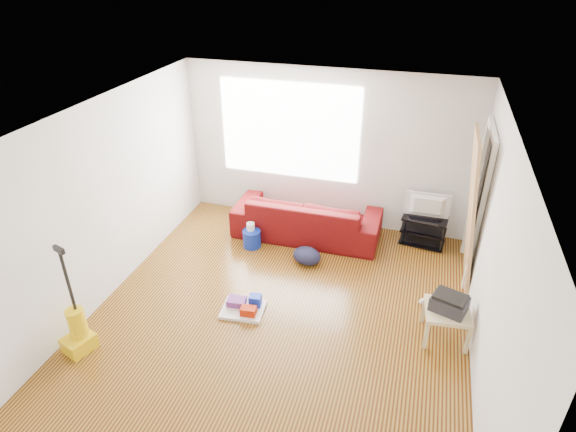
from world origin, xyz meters
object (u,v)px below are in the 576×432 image
(bucket, at_px, (252,246))
(cleaning_tray, at_px, (245,307))
(side_table, at_px, (447,314))
(backpack, at_px, (307,262))
(tv_stand, at_px, (423,230))
(sofa, at_px, (307,235))
(vacuum, at_px, (78,331))

(bucket, height_order, cleaning_tray, cleaning_tray)
(side_table, xyz_separation_m, cleaning_tray, (-2.39, -0.23, -0.28))
(backpack, bearing_deg, tv_stand, 51.29)
(sofa, height_order, tv_stand, tv_stand)
(side_table, distance_m, cleaning_tray, 2.42)
(cleaning_tray, distance_m, vacuum, 1.93)
(bucket, distance_m, cleaning_tray, 1.48)
(sofa, relative_size, bucket, 8.26)
(sofa, bearing_deg, side_table, 140.38)
(backpack, bearing_deg, cleaning_tray, -92.84)
(tv_stand, bearing_deg, vacuum, -130.04)
(sofa, height_order, backpack, sofa)
(side_table, distance_m, vacuum, 4.18)
(cleaning_tray, bearing_deg, sofa, 81.59)
(sofa, bearing_deg, backpack, 104.71)
(cleaning_tray, bearing_deg, backpack, 68.59)
(tv_stand, xyz_separation_m, bucket, (-2.47, -0.82, -0.23))
(backpack, height_order, vacuum, vacuum)
(tv_stand, height_order, bucket, tv_stand)
(sofa, xyz_separation_m, backpack, (0.19, -0.74, 0.00))
(vacuum, bearing_deg, cleaning_tray, 54.35)
(tv_stand, distance_m, vacuum, 4.93)
(tv_stand, height_order, backpack, tv_stand)
(sofa, relative_size, tv_stand, 3.25)
(bucket, bearing_deg, backpack, -11.45)
(sofa, distance_m, tv_stand, 1.80)
(sofa, bearing_deg, vacuum, 59.19)
(side_table, bearing_deg, tv_stand, 99.69)
(side_table, relative_size, cleaning_tray, 0.97)
(backpack, bearing_deg, side_table, -9.17)
(sofa, distance_m, cleaning_tray, 2.00)
(side_table, relative_size, backpack, 1.28)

